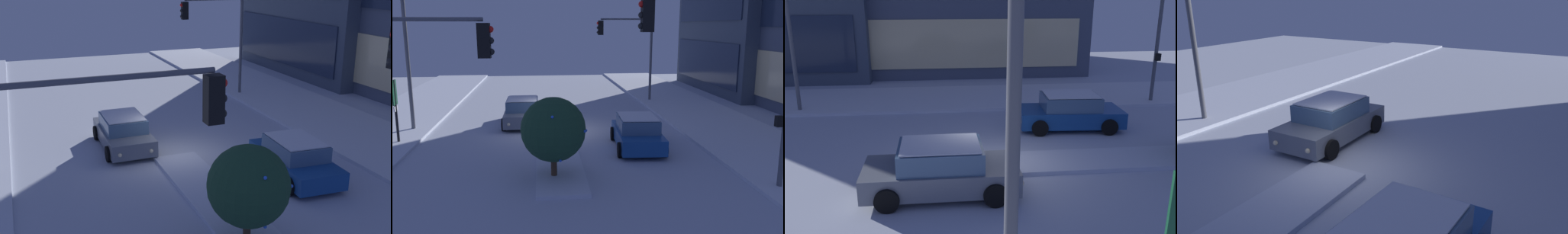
{
  "view_description": "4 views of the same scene",
  "coord_description": "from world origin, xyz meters",
  "views": [
    {
      "loc": [
        17.72,
        -5.99,
        7.52
      ],
      "look_at": [
        -0.77,
        1.29,
        1.35
      ],
      "focal_mm": 43.32,
      "sensor_mm": 36.0,
      "label": 1
    },
    {
      "loc": [
        22.05,
        -0.73,
        5.48
      ],
      "look_at": [
        1.89,
        1.55,
        1.13
      ],
      "focal_mm": 39.21,
      "sensor_mm": 36.0,
      "label": 2
    },
    {
      "loc": [
        -1.85,
        -12.56,
        5.5
      ],
      "look_at": [
        -0.48,
        0.23,
        1.63
      ],
      "focal_mm": 38.26,
      "sensor_mm": 36.0,
      "label": 3
    },
    {
      "loc": [
        8.76,
        5.99,
        5.14
      ],
      "look_at": [
        -0.85,
        0.47,
        1.49
      ],
      "focal_mm": 35.72,
      "sensor_mm": 36.0,
      "label": 4
    }
  ],
  "objects": [
    {
      "name": "car_near",
      "position": [
        -1.8,
        -1.74,
        0.71
      ],
      "size": [
        4.4,
        2.13,
        1.49
      ],
      "rotation": [
        0.0,
        0.0,
        -0.0
      ],
      "color": "slate",
      "rests_on": "ground"
    },
    {
      "name": "median_strip",
      "position": [
        4.71,
        -0.05,
        0.07
      ],
      "size": [
        9.0,
        1.8,
        0.14
      ],
      "primitive_type": "cube",
      "color": "silver",
      "rests_on": "ground"
    },
    {
      "name": "street_lamp_arched",
      "position": [
        -0.97,
        -6.57,
        5.1
      ],
      "size": [
        0.71,
        3.3,
        7.81
      ],
      "rotation": [
        0.0,
        0.0,
        1.68
      ],
      "color": "#565960",
      "rests_on": "ground"
    },
    {
      "name": "car_far",
      "position": [
        3.62,
        3.62,
        0.71
      ],
      "size": [
        4.42,
        2.32,
        1.49
      ],
      "rotation": [
        0.0,
        0.0,
        3.08
      ],
      "color": "#19478C",
      "rests_on": "ground"
    },
    {
      "name": "ground",
      "position": [
        0.0,
        0.0,
        0.0
      ],
      "size": [
        52.0,
        52.0,
        0.0
      ],
      "primitive_type": "plane",
      "color": "silver"
    },
    {
      "name": "curb_strip_far",
      "position": [
        0.0,
        9.09,
        0.07
      ],
      "size": [
        52.0,
        5.2,
        0.14
      ],
      "primitive_type": "cube",
      "color": "silver",
      "rests_on": "ground"
    }
  ]
}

